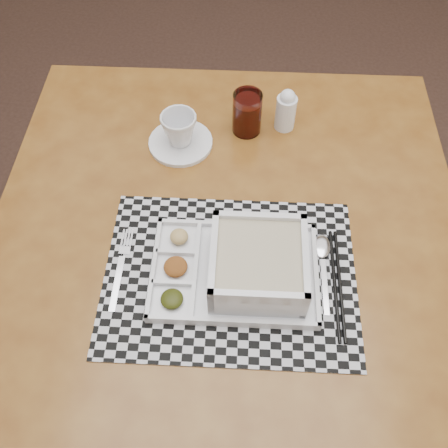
% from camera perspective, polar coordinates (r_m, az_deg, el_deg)
% --- Properties ---
extents(floor, '(5.00, 5.00, 0.00)m').
position_cam_1_polar(floor, '(2.09, -2.88, 5.34)').
color(floor, black).
rests_on(floor, ground).
extents(dining_table, '(1.07, 1.07, 0.74)m').
position_cam_1_polar(dining_table, '(1.11, 0.32, -2.09)').
color(dining_table, '#582F10').
rests_on(dining_table, ground).
extents(placemat, '(0.52, 0.41, 0.00)m').
position_cam_1_polar(placemat, '(0.98, 0.68, -5.89)').
color(placemat, '#B2B2BA').
rests_on(placemat, dining_table).
extents(serving_tray, '(0.34, 0.25, 0.09)m').
position_cam_1_polar(serving_tray, '(0.95, 2.94, -4.92)').
color(serving_tray, silver).
rests_on(serving_tray, placemat).
extents(fork, '(0.03, 0.19, 0.00)m').
position_cam_1_polar(fork, '(1.00, -11.62, -4.80)').
color(fork, silver).
rests_on(fork, placemat).
extents(spoon, '(0.04, 0.18, 0.01)m').
position_cam_1_polar(spoon, '(1.02, 11.17, -3.18)').
color(spoon, silver).
rests_on(spoon, placemat).
extents(chopsticks, '(0.04, 0.24, 0.01)m').
position_cam_1_polar(chopsticks, '(0.99, 12.82, -6.69)').
color(chopsticks, black).
rests_on(chopsticks, placemat).
extents(saucer, '(0.15, 0.15, 0.01)m').
position_cam_1_polar(saucer, '(1.19, -4.98, 9.26)').
color(saucer, silver).
rests_on(saucer, dining_table).
extents(cup, '(0.11, 0.11, 0.08)m').
position_cam_1_polar(cup, '(1.16, -5.14, 10.75)').
color(cup, silver).
rests_on(cup, saucer).
extents(juice_glass, '(0.07, 0.07, 0.11)m').
position_cam_1_polar(juice_glass, '(1.19, 2.65, 12.42)').
color(juice_glass, white).
rests_on(juice_glass, dining_table).
extents(creamer_bottle, '(0.05, 0.05, 0.11)m').
position_cam_1_polar(creamer_bottle, '(1.20, 7.09, 12.81)').
color(creamer_bottle, silver).
rests_on(creamer_bottle, dining_table).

